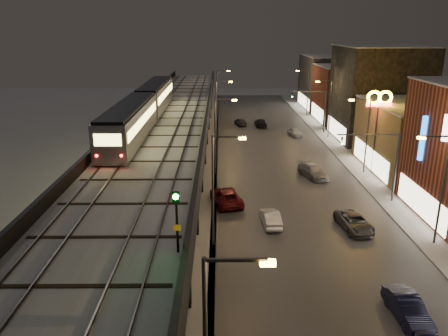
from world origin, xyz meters
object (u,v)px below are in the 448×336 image
object	(u,v)px
car_far_white	(241,122)
car_onc_white	(313,172)
rail_signal	(176,210)
car_onc_red	(295,132)
car_mid_silver	(226,197)
subway_train	(145,107)
car_onc_dark	(354,223)
car_near_white	(270,218)
car_mid_dark	(261,123)
car_onc_silver	(407,309)

from	to	relation	value
car_far_white	car_onc_white	size ratio (longest dim) A/B	0.81
rail_signal	car_onc_red	bearing A→B (deg)	74.46
car_onc_white	car_onc_red	bearing A→B (deg)	66.71
car_mid_silver	car_far_white	distance (m)	36.75
car_far_white	car_onc_white	xyz separation A→B (m)	(7.11, -28.68, 0.03)
subway_train	car_onc_dark	xyz separation A→B (m)	(19.86, -14.19, -7.60)
car_mid_silver	car_onc_dark	world-z (taller)	car_mid_silver
car_near_white	car_mid_silver	xyz separation A→B (m)	(-3.82, 4.93, 0.09)
subway_train	car_onc_white	world-z (taller)	subway_train
car_mid_dark	car_onc_red	bearing A→B (deg)	120.81
rail_signal	car_far_white	bearing A→B (deg)	84.52
car_far_white	car_onc_silver	size ratio (longest dim) A/B	0.91
subway_train	car_mid_silver	world-z (taller)	subway_train
car_onc_dark	car_mid_silver	bearing A→B (deg)	144.00
subway_train	car_far_white	bearing A→B (deg)	67.01
car_far_white	subway_train	bearing A→B (deg)	54.73
subway_train	rail_signal	size ratio (longest dim) A/B	11.10
car_far_white	car_onc_red	world-z (taller)	car_far_white
subway_train	car_mid_dark	size ratio (longest dim) A/B	7.46
car_onc_silver	car_far_white	bearing A→B (deg)	94.56
car_mid_silver	car_far_white	size ratio (longest dim) A/B	1.38
rail_signal	car_near_white	xyz separation A→B (m)	(6.36, 16.98, -8.10)
car_onc_red	rail_signal	bearing A→B (deg)	-119.49
car_far_white	car_onc_white	bearing A→B (deg)	91.63
subway_train	car_onc_dark	distance (m)	25.57
rail_signal	car_onc_dark	xyz separation A→B (m)	(13.46, 16.02, -8.10)
car_near_white	car_onc_dark	xyz separation A→B (m)	(7.10, -0.96, 0.00)
car_mid_dark	car_onc_silver	distance (m)	53.84
car_onc_silver	car_onc_red	world-z (taller)	car_onc_silver
car_mid_dark	car_onc_dark	xyz separation A→B (m)	(4.33, -41.54, 0.01)
car_near_white	car_onc_dark	bearing A→B (deg)	168.23
car_onc_dark	car_onc_red	world-z (taller)	car_onc_dark
subway_train	car_mid_dark	bearing A→B (deg)	60.41
car_mid_dark	car_onc_red	world-z (taller)	car_mid_dark
car_onc_white	car_mid_dark	bearing A→B (deg)	77.63
car_onc_silver	car_onc_red	bearing A→B (deg)	85.66
car_onc_dark	car_onc_white	world-z (taller)	car_onc_white
car_near_white	car_mid_silver	world-z (taller)	car_mid_silver
car_onc_dark	car_onc_white	bearing A→B (deg)	85.41
car_mid_dark	car_onc_silver	world-z (taller)	car_onc_silver
rail_signal	subway_train	bearing A→B (deg)	101.96
car_mid_dark	car_onc_dark	size ratio (longest dim) A/B	0.94
car_mid_silver	car_far_white	xyz separation A→B (m)	(3.07, 36.62, -0.08)
car_near_white	car_mid_dark	size ratio (longest dim) A/B	0.89
subway_train	car_mid_silver	bearing A→B (deg)	-42.88
car_mid_silver	subway_train	bearing A→B (deg)	-56.17
car_near_white	car_onc_white	xyz separation A→B (m)	(6.36, 12.87, 0.04)
car_mid_silver	car_onc_silver	bearing A→B (deg)	106.83
car_onc_red	car_onc_white	bearing A→B (deg)	-107.48
subway_train	car_mid_silver	xyz separation A→B (m)	(8.94, -8.30, -7.52)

